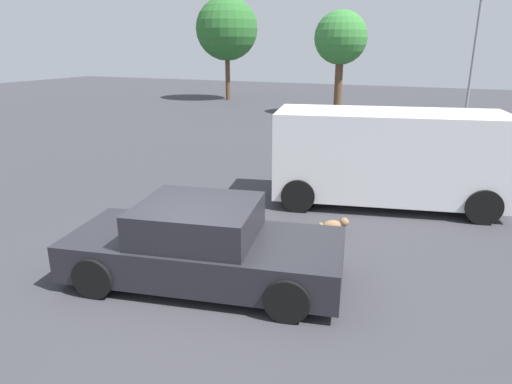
{
  "coord_description": "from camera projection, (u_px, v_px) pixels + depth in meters",
  "views": [
    {
      "loc": [
        3.31,
        -5.44,
        3.6
      ],
      "look_at": [
        -0.07,
        2.21,
        0.9
      ],
      "focal_mm": 31.78,
      "sensor_mm": 36.0,
      "label": 1
    }
  ],
  "objects": [
    {
      "name": "tree_back_center",
      "position": [
        227.0,
        29.0,
        30.6
      ],
      "size": [
        4.18,
        4.18,
        6.82
      ],
      "color": "brown",
      "rests_on": "ground_plane"
    },
    {
      "name": "light_post_near",
      "position": [
        477.0,
        32.0,
        23.03
      ],
      "size": [
        0.44,
        0.44,
        6.3
      ],
      "color": "gray",
      "rests_on": "ground_plane"
    },
    {
      "name": "sedan_foreground",
      "position": [
        203.0,
        246.0,
        7.15
      ],
      "size": [
        4.57,
        2.59,
        1.3
      ],
      "rotation": [
        0.0,
        0.0,
        0.2
      ],
      "color": "#232328",
      "rests_on": "ground_plane"
    },
    {
      "name": "tree_back_left",
      "position": [
        341.0,
        39.0,
        23.65
      ],
      "size": [
        2.76,
        2.76,
        5.42
      ],
      "color": "brown",
      "rests_on": "ground_plane"
    },
    {
      "name": "dog",
      "position": [
        334.0,
        226.0,
        8.8
      ],
      "size": [
        0.54,
        0.42,
        0.42
      ],
      "rotation": [
        0.0,
        0.0,
        0.58
      ],
      "color": "olive",
      "rests_on": "ground_plane"
    },
    {
      "name": "ground_plane",
      "position": [
        203.0,
        287.0,
        7.11
      ],
      "size": [
        80.0,
        80.0,
        0.0
      ],
      "primitive_type": "plane",
      "color": "#38383D"
    },
    {
      "name": "pedestrian",
      "position": [
        332.0,
        140.0,
        13.55
      ],
      "size": [
        0.54,
        0.36,
        1.56
      ],
      "rotation": [
        0.0,
        0.0,
        5.04
      ],
      "color": "black",
      "rests_on": "ground_plane"
    },
    {
      "name": "van_white",
      "position": [
        387.0,
        155.0,
        10.52
      ],
      "size": [
        5.42,
        3.09,
        2.19
      ],
      "rotation": [
        0.0,
        0.0,
        3.37
      ],
      "color": "white",
      "rests_on": "ground_plane"
    }
  ]
}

